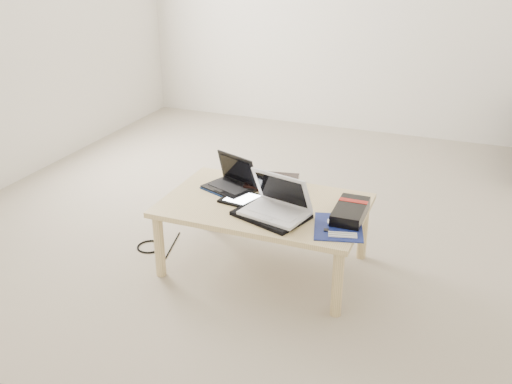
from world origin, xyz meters
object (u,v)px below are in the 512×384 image
at_px(netbook, 231,182).
at_px(white_laptop, 277,205).
at_px(gpu_box, 350,212).
at_px(coffee_table, 264,211).

relative_size(netbook, white_laptop, 0.89).
height_order(white_laptop, gpu_box, white_laptop).
bearing_deg(coffee_table, gpu_box, 0.33).
height_order(coffee_table, white_laptop, white_laptop).
bearing_deg(netbook, white_laptop, -32.76).
distance_m(netbook, white_laptop, 0.43).
distance_m(netbook, gpu_box, 0.73).
relative_size(coffee_table, white_laptop, 2.98).
xyz_separation_m(netbook, gpu_box, (0.72, -0.11, -0.01)).
relative_size(coffee_table, netbook, 3.36).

